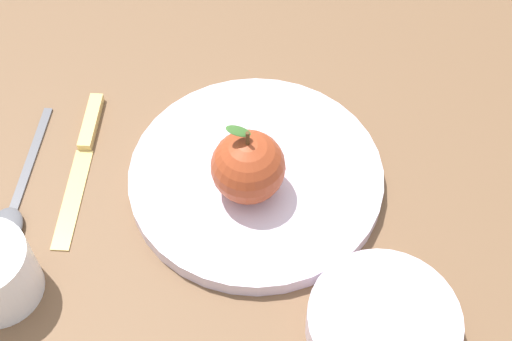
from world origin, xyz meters
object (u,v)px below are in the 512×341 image
(apple, at_px, (250,164))
(side_bowl, at_px, (383,323))
(spoon, at_px, (11,211))
(knife, at_px, (83,153))
(dinner_plate, at_px, (256,176))

(apple, height_order, side_bowl, apple)
(side_bowl, relative_size, spoon, 0.78)
(apple, height_order, knife, apple)
(apple, relative_size, knife, 0.50)
(dinner_plate, height_order, knife, dinner_plate)
(spoon, bearing_deg, dinner_plate, -137.83)
(side_bowl, height_order, spoon, side_bowl)
(dinner_plate, xyz_separation_m, side_bowl, (-0.18, 0.07, 0.01))
(dinner_plate, distance_m, apple, 0.05)
(knife, bearing_deg, side_bowl, 179.07)
(side_bowl, bearing_deg, apple, -18.33)
(dinner_plate, bearing_deg, side_bowl, 157.27)
(apple, bearing_deg, knife, 16.74)
(side_bowl, distance_m, knife, 0.35)
(dinner_plate, height_order, spoon, dinner_plate)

